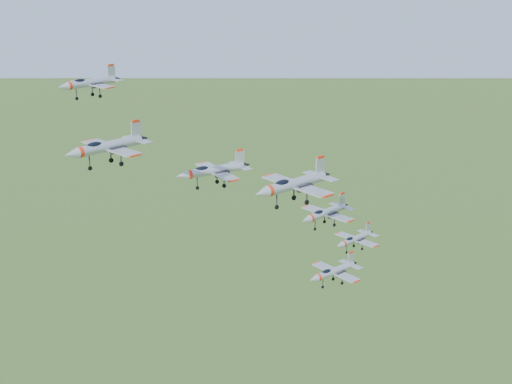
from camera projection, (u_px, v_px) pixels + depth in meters
jet_lead at (89, 83)px, 105.44m from camera, size 10.83×9.17×2.93m
jet_left_high at (107, 146)px, 96.25m from camera, size 13.34×11.26×3.59m
jet_right_high at (294, 184)px, 93.47m from camera, size 13.73×11.49×3.67m
jet_left_low at (213, 170)px, 118.88m from camera, size 14.02×11.52×3.76m
jet_right_low at (325, 213)px, 105.85m from camera, size 10.58×8.92×2.85m
jet_trail at (334, 271)px, 132.07m from camera, size 12.71×10.61×3.40m
jet_extra at (355, 239)px, 146.70m from camera, size 11.99×10.10×3.22m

